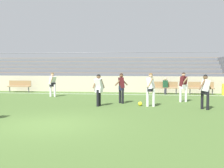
{
  "coord_description": "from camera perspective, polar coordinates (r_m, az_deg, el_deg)",
  "views": [
    {
      "loc": [
        3.55,
        -9.46,
        2.04
      ],
      "look_at": [
        1.32,
        7.05,
        0.99
      ],
      "focal_mm": 45.71,
      "sensor_mm": 36.0,
      "label": 1
    }
  ],
  "objects": [
    {
      "name": "field_line_sideline",
      "position": [
        20.73,
        -2.19,
        -2.03
      ],
      "size": [
        44.0,
        0.12,
        0.01
      ],
      "primitive_type": "cube",
      "color": "white",
      "rests_on": "ground"
    },
    {
      "name": "player_dark_wide_right",
      "position": [
        15.55,
        1.88,
        -0.3
      ],
      "size": [
        0.7,
        0.5,
        1.65
      ],
      "color": "black",
      "rests_on": "ground"
    },
    {
      "name": "player_white_dropping_back",
      "position": [
        14.44,
        7.75,
        -0.51
      ],
      "size": [
        0.46,
        0.59,
        1.69
      ],
      "color": "white",
      "rests_on": "ground"
    },
    {
      "name": "bench_far_right",
      "position": [
        21.43,
        17.39,
        -0.55
      ],
      "size": [
        1.8,
        0.4,
        0.9
      ],
      "color": "#99754C",
      "rests_on": "ground"
    },
    {
      "name": "soccer_ball",
      "position": [
        14.7,
        5.65,
        -3.95
      ],
      "size": [
        0.22,
        0.22,
        0.22
      ],
      "primitive_type": "sphere",
      "color": "yellow",
      "rests_on": "ground"
    },
    {
      "name": "player_white_challenging",
      "position": [
        14.46,
        -2.69,
        -0.66
      ],
      "size": [
        0.6,
        0.49,
        1.63
      ],
      "color": "black",
      "rests_on": "ground"
    },
    {
      "name": "player_dark_deep_cover",
      "position": [
        16.65,
        14.09,
        -0.07
      ],
      "size": [
        0.49,
        0.75,
        1.68
      ],
      "color": "white",
      "rests_on": "ground"
    },
    {
      "name": "bench_near_bin",
      "position": [
        23.44,
        -18.0,
        -0.22
      ],
      "size": [
        1.8,
        0.4,
        0.9
      ],
      "color": "#99754C",
      "rests_on": "ground"
    },
    {
      "name": "player_white_wide_left",
      "position": [
        14.02,
        18.14,
        -0.92
      ],
      "size": [
        0.66,
        0.48,
        1.65
      ],
      "color": "black",
      "rests_on": "ground"
    },
    {
      "name": "sideline_wall",
      "position": [
        22.37,
        -1.44,
        -0.0
      ],
      "size": [
        48.0,
        0.16,
        1.26
      ],
      "primitive_type": "cube",
      "color": "beige",
      "rests_on": "ground"
    },
    {
      "name": "spectator_seated",
      "position": [
        21.02,
        10.62,
        -0.1
      ],
      "size": [
        0.36,
        0.42,
        1.21
      ],
      "color": "#2D2D38",
      "rests_on": "ground"
    },
    {
      "name": "bleacher_stand",
      "position": [
        26.38,
        -7.5,
        2.4
      ],
      "size": [
        26.49,
        4.89,
        3.4
      ],
      "color": "#897051",
      "rests_on": "ground"
    },
    {
      "name": "player_white_pressing_high",
      "position": [
        19.34,
        -11.8,
        0.31
      ],
      "size": [
        0.52,
        0.61,
        1.61
      ],
      "color": "white",
      "rests_on": "ground"
    },
    {
      "name": "ground_plane",
      "position": [
        10.31,
        -12.72,
        -7.9
      ],
      "size": [
        160.0,
        160.0,
        0.0
      ],
      "primitive_type": "plane",
      "color": "#4C6B30"
    },
    {
      "name": "bench_near_wall_gap",
      "position": [
        21.15,
        10.6,
        -0.5
      ],
      "size": [
        1.8,
        0.4,
        0.9
      ],
      "color": "#99754C",
      "rests_on": "ground"
    }
  ]
}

